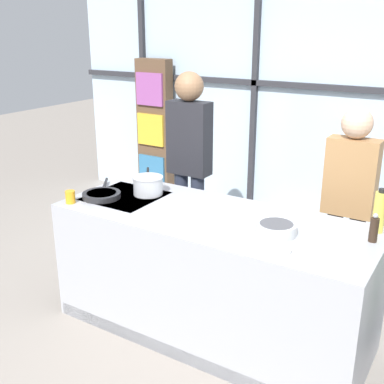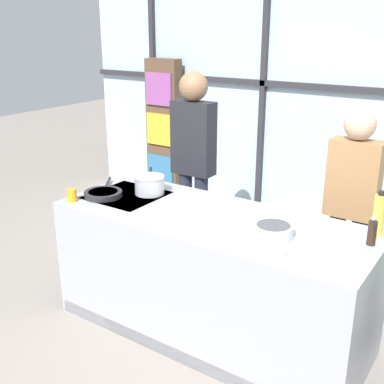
{
  "view_description": "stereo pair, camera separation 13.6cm",
  "coord_description": "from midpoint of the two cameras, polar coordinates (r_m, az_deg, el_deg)",
  "views": [
    {
      "loc": [
        1.48,
        -2.66,
        2.13
      ],
      "look_at": [
        -0.23,
        0.1,
        1.01
      ],
      "focal_mm": 45.0,
      "sensor_mm": 36.0,
      "label": 1
    },
    {
      "loc": [
        1.6,
        -2.58,
        2.13
      ],
      "look_at": [
        -0.23,
        0.1,
        1.01
      ],
      "focal_mm": 45.0,
      "sensor_mm": 36.0,
      "label": 2
    }
  ],
  "objects": [
    {
      "name": "back_window_wall",
      "position": [
        5.22,
        14.65,
        10.51
      ],
      "size": [
        6.4,
        0.1,
        2.8
      ],
      "color": "silver",
      "rests_on": "ground_plane"
    },
    {
      "name": "oil_bottle",
      "position": [
        3.17,
        20.18,
        -2.21
      ],
      "size": [
        0.07,
        0.07,
        0.28
      ],
      "color": "#E0CC4C",
      "rests_on": "demo_island"
    },
    {
      "name": "demo_island",
      "position": [
        3.47,
        1.21,
        -9.82
      ],
      "size": [
        2.21,
        0.86,
        0.91
      ],
      "color": "#A8AAB2",
      "rests_on": "ground_plane"
    },
    {
      "name": "ground_plane",
      "position": [
        3.71,
        1.19,
        -15.95
      ],
      "size": [
        18.0,
        18.0,
        0.0
      ],
      "primitive_type": "plane",
      "color": "gray"
    },
    {
      "name": "spectator_far_left",
      "position": [
        4.24,
        -1.24,
        4.29
      ],
      "size": [
        0.38,
        0.25,
        1.77
      ],
      "rotation": [
        0.0,
        0.0,
        3.14
      ],
      "color": "#232838",
      "rests_on": "ground_plane"
    },
    {
      "name": "bookshelf",
      "position": [
        6.08,
        -5.09,
        7.19
      ],
      "size": [
        0.45,
        0.19,
        1.76
      ],
      "color": "brown",
      "rests_on": "ground_plane"
    },
    {
      "name": "frying_pan",
      "position": [
        3.69,
        -11.7,
        -0.31
      ],
      "size": [
        0.37,
        0.45,
        0.04
      ],
      "color": "#232326",
      "rests_on": "demo_island"
    },
    {
      "name": "white_plate",
      "position": [
        2.83,
        7.61,
        -6.57
      ],
      "size": [
        0.27,
        0.27,
        0.01
      ],
      "primitive_type": "cylinder",
      "color": "white",
      "rests_on": "demo_island"
    },
    {
      "name": "spectator_center_left",
      "position": [
        3.73,
        17.1,
        -0.62
      ],
      "size": [
        0.37,
        0.22,
        1.59
      ],
      "rotation": [
        0.0,
        0.0,
        3.14
      ],
      "color": "black",
      "rests_on": "ground_plane"
    },
    {
      "name": "mixing_bowl",
      "position": [
        3.02,
        8.68,
        -4.29
      ],
      "size": [
        0.26,
        0.26,
        0.07
      ],
      "color": "silver",
      "rests_on": "demo_island"
    },
    {
      "name": "juice_glass_near",
      "position": [
        3.62,
        -15.27,
        -0.58
      ],
      "size": [
        0.07,
        0.07,
        0.09
      ],
      "primitive_type": "cylinder",
      "color": "orange",
      "rests_on": "demo_island"
    },
    {
      "name": "pepper_grinder",
      "position": [
        3.04,
        19.57,
        -4.16
      ],
      "size": [
        0.05,
        0.05,
        0.18
      ],
      "color": "#332319",
      "rests_on": "demo_island"
    },
    {
      "name": "saucepan",
      "position": [
        3.69,
        -6.29,
        0.84
      ],
      "size": [
        0.31,
        0.38,
        0.14
      ],
      "color": "silver",
      "rests_on": "demo_island"
    }
  ]
}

